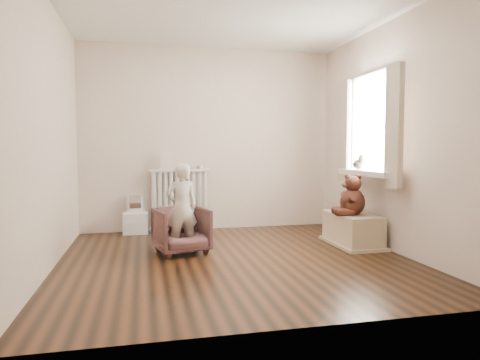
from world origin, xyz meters
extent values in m
cube|color=black|center=(0.00, 0.00, 0.00)|extent=(3.60, 3.60, 0.01)
cube|color=white|center=(0.00, 0.00, 2.60)|extent=(3.60, 3.60, 0.01)
cube|color=beige|center=(0.00, 1.80, 1.30)|extent=(3.60, 0.02, 2.60)
cube|color=beige|center=(0.00, -1.80, 1.30)|extent=(3.60, 0.02, 2.60)
cube|color=beige|center=(-1.80, 0.00, 1.30)|extent=(0.02, 3.60, 2.60)
cube|color=beige|center=(1.80, 0.00, 1.30)|extent=(0.02, 3.60, 2.60)
cube|color=white|center=(1.76, 0.30, 1.45)|extent=(0.03, 0.90, 1.10)
cube|color=silver|center=(1.67, 0.30, 0.87)|extent=(0.22, 1.10, 0.06)
cube|color=beige|center=(1.65, -0.27, 1.39)|extent=(0.06, 0.26, 1.30)
cube|color=beige|center=(1.65, 0.87, 1.39)|extent=(0.06, 0.26, 1.30)
cube|color=silver|center=(-0.44, 1.68, 0.39)|extent=(0.83, 0.16, 0.87)
cube|color=beige|center=(-0.62, 1.68, 1.01)|extent=(0.16, 0.01, 0.26)
cylinder|color=#A59E8C|center=(-0.37, 1.68, 0.90)|extent=(0.09, 0.09, 0.05)
cylinder|color=#A59E8C|center=(-0.15, 1.68, 0.90)|extent=(0.09, 0.09, 0.05)
cube|color=silver|center=(-1.05, 1.65, 0.28)|extent=(0.33, 0.24, 0.52)
imported|color=brown|center=(-0.53, 0.40, 0.25)|extent=(0.66, 0.67, 0.51)
imported|color=silver|center=(-0.53, 0.35, 0.51)|extent=(0.40, 0.31, 0.98)
cube|color=beige|center=(1.52, 0.35, 0.20)|extent=(0.43, 0.81, 0.38)
camera|label=1|loc=(-0.93, -4.32, 1.14)|focal=32.00mm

